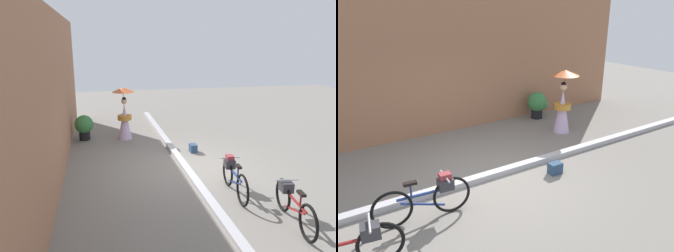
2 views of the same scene
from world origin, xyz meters
The scene contains 8 objects.
ground_plane centered at (0.00, 0.00, 0.00)m, with size 30.00×30.00×0.00m, color gray.
building_wall centered at (0.00, 3.36, 2.06)m, with size 14.00×0.40×4.12m, color #9E6B4C.
sidewalk_curb centered at (0.00, 0.00, 0.06)m, with size 14.00×0.20×0.12m, color #B2B2B7.
bicycle_near_officer centered at (-3.02, -1.29, 0.39)m, with size 1.73×0.48×0.75m.
bicycle_far_side centered at (-1.60, -0.69, 0.42)m, with size 1.71×0.48×0.79m.
person_with_parasol centered at (3.25, 1.33, 0.91)m, with size 0.78×0.78×1.82m.
potted_plant_by_door centered at (3.42, 2.71, 0.50)m, with size 0.66×0.64×0.88m.
backpack_on_pavement centered at (1.32, -0.62, 0.13)m, with size 0.29×0.21×0.25m.
Camera 2 is at (-3.17, -5.55, 3.46)m, focal length 35.47 mm.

